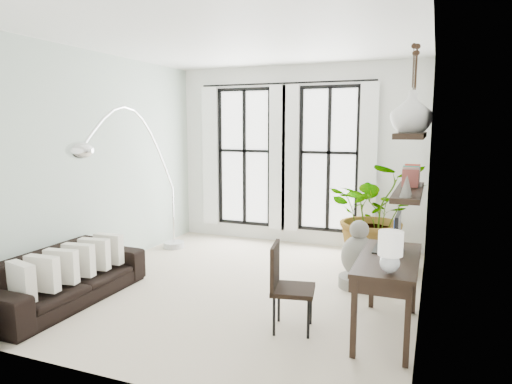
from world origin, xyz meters
The scene contains 16 objects.
floor centered at (0.00, 0.00, 0.00)m, with size 5.00×5.00×0.00m, color beige.
ceiling centered at (0.00, 0.00, 3.20)m, with size 5.00×5.00×0.00m, color white.
wall_left centered at (-2.25, 0.00, 1.60)m, with size 5.00×5.00×0.00m, color #ABBFB0.
wall_right centered at (2.25, 0.00, 1.60)m, with size 5.00×5.00×0.00m, color white.
wall_back centered at (0.00, 2.50, 1.60)m, with size 4.50×4.50×0.00m, color white.
windows centered at (-0.20, 2.43, 1.56)m, with size 3.26×0.13×2.65m.
wall_shelves centered at (2.11, -0.72, 1.73)m, with size 0.25×1.30×0.60m.
sofa centered at (-1.80, -1.30, 0.31)m, with size 2.15×0.84×0.63m, color black.
throw_pillows centered at (-1.70, -1.30, 0.50)m, with size 0.40×1.52×0.40m.
plant centered at (1.52, 1.66, 0.80)m, with size 1.44×1.25×1.60m, color #2D7228.
desk centered at (1.94, -0.81, 0.76)m, with size 0.59×1.38×1.21m.
desk_chair centered at (0.94, -1.04, 0.53)m, with size 0.51×0.51×0.92m.
arc_lamp centered at (-1.70, 0.05, 1.89)m, with size 0.74×2.95×2.41m.
buddha centered at (1.45, 0.52, 0.38)m, with size 0.51×0.51×0.91m.
vase_a centered at (2.11, -1.01, 2.27)m, with size 0.37×0.37×0.38m, color white.
vase_b centered at (2.11, -0.61, 2.27)m, with size 0.37×0.37×0.38m, color white.
Camera 1 is at (2.33, -5.42, 2.14)m, focal length 32.00 mm.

